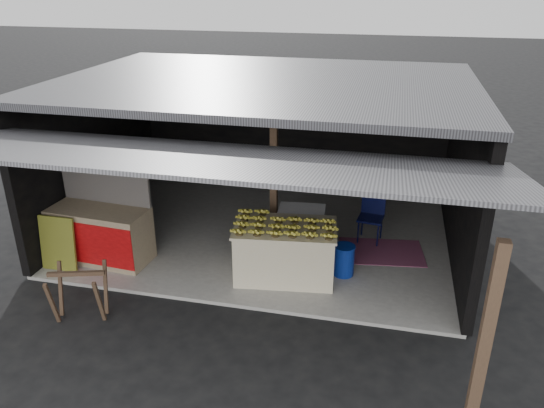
% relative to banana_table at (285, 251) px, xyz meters
% --- Properties ---
extents(ground, '(80.00, 80.00, 0.00)m').
position_rel_banana_table_xyz_m(ground, '(-0.70, -1.00, -0.52)').
color(ground, black).
rests_on(ground, ground).
extents(concrete_slab, '(7.00, 5.00, 0.06)m').
position_rel_banana_table_xyz_m(concrete_slab, '(-0.70, 1.50, -0.49)').
color(concrete_slab, gray).
rests_on(concrete_slab, ground).
extents(shophouse, '(7.40, 7.29, 3.02)m').
position_rel_banana_table_xyz_m(shophouse, '(-0.69, 1.81, 1.58)').
color(shophouse, black).
rests_on(shophouse, ground).
extents(banana_table, '(1.76, 1.21, 0.91)m').
position_rel_banana_table_xyz_m(banana_table, '(0.00, 0.00, 0.00)').
color(banana_table, silver).
rests_on(banana_table, concrete_slab).
extents(banana_pile, '(1.63, 1.10, 0.18)m').
position_rel_banana_table_xyz_m(banana_pile, '(-0.00, 0.00, 0.54)').
color(banana_pile, gold).
rests_on(banana_pile, banana_table).
extents(white_crate, '(0.85, 0.61, 0.89)m').
position_rel_banana_table_xyz_m(white_crate, '(0.13, 0.79, -0.01)').
color(white_crate, white).
rests_on(white_crate, concrete_slab).
extents(neighbor_stall, '(1.75, 0.89, 1.75)m').
position_rel_banana_table_xyz_m(neighbor_stall, '(-3.25, -0.15, 0.07)').
color(neighbor_stall, '#998466').
rests_on(neighbor_stall, concrete_slab).
extents(green_signboard, '(0.64, 0.15, 0.96)m').
position_rel_banana_table_xyz_m(green_signboard, '(-3.77, -0.64, 0.02)').
color(green_signboard, black).
rests_on(green_signboard, concrete_slab).
extents(sawhorse, '(0.88, 0.87, 0.80)m').
position_rel_banana_table_xyz_m(sawhorse, '(-2.69, -1.77, -0.01)').
color(sawhorse, '#4E3627').
rests_on(sawhorse, ground).
extents(water_barrel, '(0.34, 0.34, 0.50)m').
position_rel_banana_table_xyz_m(water_barrel, '(0.95, 0.26, -0.21)').
color(water_barrel, navy).
rests_on(water_barrel, concrete_slab).
extents(plastic_chair, '(0.50, 0.50, 0.94)m').
position_rel_banana_table_xyz_m(plastic_chair, '(1.31, 1.68, 0.10)').
color(plastic_chair, black).
rests_on(plastic_chair, concrete_slab).
extents(magenta_rug, '(1.62, 1.19, 0.01)m').
position_rel_banana_table_xyz_m(magenta_rug, '(1.54, 1.19, -0.45)').
color(magenta_rug, '#761A59').
rests_on(magenta_rug, concrete_slab).
extents(picture_frames, '(1.62, 0.04, 0.46)m').
position_rel_banana_table_xyz_m(picture_frames, '(-0.86, 3.89, 1.41)').
color(picture_frames, black).
rests_on(picture_frames, shophouse).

